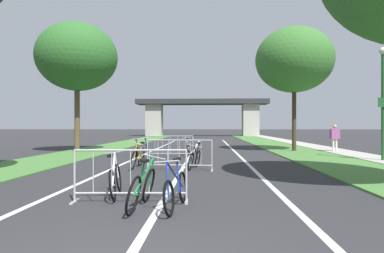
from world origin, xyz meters
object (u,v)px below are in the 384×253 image
(bicycle_white_5, at_px, (115,179))
(crowd_barrier_third, at_px, (170,147))
(bicycle_orange_6, at_px, (137,149))
(pedestrian_waiting, at_px, (335,136))
(tree_right_maple_mid, at_px, (294,60))
(bicycle_silver_1, at_px, (188,149))
(bicycle_black_0, at_px, (195,159))
(bicycle_teal_2, at_px, (147,149))
(bicycle_yellow_4, at_px, (138,157))
(crowd_barrier_second, at_px, (179,155))
(bicycle_blue_3, at_px, (176,190))
(crowd_barrier_nearest, at_px, (130,176))
(tree_left_cypress_far, at_px, (77,57))
(bicycle_green_7, at_px, (142,188))
(lamppost_with_sign, at_px, (383,93))

(bicycle_white_5, bearing_deg, crowd_barrier_third, 80.20)
(bicycle_orange_6, height_order, pedestrian_waiting, pedestrian_waiting)
(tree_right_maple_mid, relative_size, bicycle_silver_1, 4.27)
(bicycle_black_0, xyz_separation_m, bicycle_white_5, (-1.51, -4.63, 0.01))
(bicycle_teal_2, relative_size, bicycle_yellow_4, 0.97)
(crowd_barrier_second, relative_size, bicycle_orange_6, 1.34)
(crowd_barrier_second, height_order, bicycle_black_0, crowd_barrier_second)
(tree_right_maple_mid, bearing_deg, bicycle_silver_1, -150.67)
(bicycle_blue_3, bearing_deg, bicycle_yellow_4, -63.05)
(crowd_barrier_nearest, relative_size, crowd_barrier_third, 1.01)
(crowd_barrier_second, bearing_deg, bicycle_teal_2, 111.62)
(crowd_barrier_nearest, xyz_separation_m, bicycle_silver_1, (0.55, 10.00, -0.14))
(bicycle_silver_1, xyz_separation_m, bicycle_yellow_4, (-1.54, -4.68, -0.00))
(bicycle_black_0, bearing_deg, tree_left_cypress_far, -33.94)
(bicycle_orange_6, relative_size, bicycle_green_7, 1.00)
(tree_left_cypress_far, relative_size, bicycle_white_5, 4.50)
(bicycle_black_0, distance_m, bicycle_blue_3, 5.62)
(crowd_barrier_second, bearing_deg, bicycle_green_7, -92.47)
(bicycle_white_5, relative_size, bicycle_green_7, 0.97)
(crowd_barrier_nearest, relative_size, bicycle_teal_2, 1.32)
(tree_right_maple_mid, height_order, crowd_barrier_second, tree_right_maple_mid)
(bicycle_yellow_4, distance_m, bicycle_orange_6, 4.72)
(tree_left_cypress_far, distance_m, bicycle_white_5, 14.05)
(bicycle_yellow_4, bearing_deg, bicycle_black_0, 177.71)
(bicycle_orange_6, bearing_deg, pedestrian_waiting, 2.89)
(pedestrian_waiting, bearing_deg, bicycle_green_7, 60.05)
(crowd_barrier_second, distance_m, bicycle_yellow_4, 1.67)
(lamppost_with_sign, height_order, bicycle_black_0, lamppost_with_sign)
(lamppost_with_sign, xyz_separation_m, bicycle_black_0, (-7.82, -2.65, -2.54))
(bicycle_orange_6, bearing_deg, crowd_barrier_second, -75.38)
(tree_left_cypress_far, bearing_deg, crowd_barrier_third, -26.74)
(tree_right_maple_mid, xyz_separation_m, lamppost_with_sign, (2.25, -5.63, -2.53))
(lamppost_with_sign, relative_size, bicycle_black_0, 2.96)
(tree_right_maple_mid, height_order, bicycle_silver_1, tree_right_maple_mid)
(crowd_barrier_third, distance_m, bicycle_teal_2, 1.26)
(bicycle_black_0, relative_size, bicycle_silver_1, 0.95)
(crowd_barrier_second, bearing_deg, tree_left_cypress_far, 130.92)
(tree_right_maple_mid, relative_size, pedestrian_waiting, 4.62)
(tree_right_maple_mid, height_order, pedestrian_waiting, tree_right_maple_mid)
(tree_left_cypress_far, xyz_separation_m, crowd_barrier_third, (5.74, -2.89, -4.98))
(crowd_barrier_nearest, xyz_separation_m, crowd_barrier_third, (-0.30, 9.44, 0.00))
(crowd_barrier_nearest, height_order, bicycle_silver_1, crowd_barrier_nearest)
(crowd_barrier_nearest, height_order, bicycle_blue_3, crowd_barrier_nearest)
(bicycle_green_7, bearing_deg, bicycle_silver_1, 93.19)
(crowd_barrier_third, relative_size, pedestrian_waiting, 1.43)
(tree_left_cypress_far, height_order, bicycle_yellow_4, tree_left_cypress_far)
(bicycle_silver_1, height_order, bicycle_blue_3, bicycle_silver_1)
(crowd_barrier_third, xyz_separation_m, bicycle_green_7, (0.63, -9.95, -0.14))
(bicycle_white_5, bearing_deg, crowd_barrier_second, 67.69)
(crowd_barrier_third, bearing_deg, tree_right_maple_mid, 29.82)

